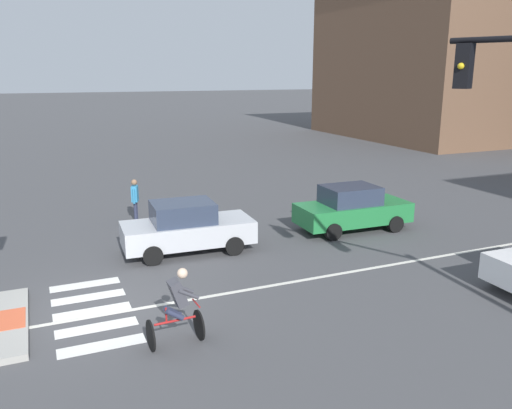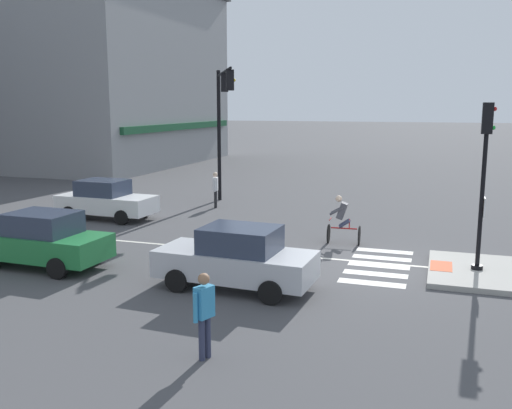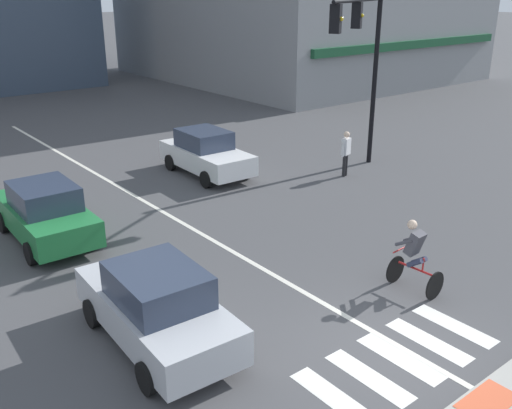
# 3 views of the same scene
# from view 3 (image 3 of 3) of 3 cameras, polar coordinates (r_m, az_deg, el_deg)

# --- Properties ---
(ground_plane) EXTENTS (300.00, 300.00, 0.00)m
(ground_plane) POSITION_cam_3_polar(r_m,az_deg,el_deg) (11.45, 13.71, -14.43)
(ground_plane) COLOR #474749
(tactile_pad_front) EXTENTS (1.10, 0.60, 0.01)m
(tactile_pad_front) POSITION_cam_3_polar(r_m,az_deg,el_deg) (10.60, 22.18, -17.79)
(tactile_pad_front) COLOR #DB5B38
(tactile_pad_front) RESTS_ON traffic_island
(crosswalk_stripe_a) EXTENTS (0.44, 1.80, 0.01)m
(crosswalk_stripe_a) POSITION_cam_3_polar(r_m,az_deg,el_deg) (10.28, 7.87, -18.60)
(crosswalk_stripe_a) COLOR silver
(crosswalk_stripe_a) RESTS_ON ground
(crosswalk_stripe_b) EXTENTS (0.44, 1.80, 0.01)m
(crosswalk_stripe_b) POSITION_cam_3_polar(r_m,az_deg,el_deg) (10.82, 11.24, -16.56)
(crosswalk_stripe_b) COLOR silver
(crosswalk_stripe_b) RESTS_ON ground
(crosswalk_stripe_c) EXTENTS (0.44, 1.80, 0.01)m
(crosswalk_stripe_c) POSITION_cam_3_polar(r_m,az_deg,el_deg) (11.39, 14.23, -14.67)
(crosswalk_stripe_c) COLOR silver
(crosswalk_stripe_c) RESTS_ON ground
(crosswalk_stripe_d) EXTENTS (0.44, 1.80, 0.01)m
(crosswalk_stripe_d) POSITION_cam_3_polar(r_m,az_deg,el_deg) (12.01, 16.87, -12.94)
(crosswalk_stripe_d) COLOR silver
(crosswalk_stripe_d) RESTS_ON ground
(crosswalk_stripe_e) EXTENTS (0.44, 1.80, 0.01)m
(crosswalk_stripe_e) POSITION_cam_3_polar(r_m,az_deg,el_deg) (12.65, 19.22, -11.36)
(crosswalk_stripe_e) COLOR silver
(crosswalk_stripe_e) RESTS_ON ground
(lane_centre_line) EXTENTS (0.14, 28.00, 0.01)m
(lane_centre_line) POSITION_cam_3_polar(r_m,az_deg,el_deg) (18.54, -10.57, 0.01)
(lane_centre_line) COLOR silver
(lane_centre_line) RESTS_ON ground
(traffic_light_mast) EXTENTS (5.21, 2.75, 6.38)m
(traffic_light_mast) POSITION_cam_3_polar(r_m,az_deg,el_deg) (20.53, 10.82, 14.90)
(traffic_light_mast) COLOR black
(traffic_light_mast) RESTS_ON ground
(car_green_westbound_far) EXTENTS (1.93, 4.14, 1.64)m
(car_green_westbound_far) POSITION_cam_3_polar(r_m,az_deg,el_deg) (16.43, -20.35, -0.75)
(car_green_westbound_far) COLOR #237A3D
(car_green_westbound_far) RESTS_ON ground
(car_silver_westbound_near) EXTENTS (2.00, 4.18, 1.64)m
(car_silver_westbound_near) POSITION_cam_3_polar(r_m,az_deg,el_deg) (11.22, -9.91, -9.98)
(car_silver_westbound_near) COLOR silver
(car_silver_westbound_near) RESTS_ON ground
(car_white_eastbound_far) EXTENTS (1.95, 4.15, 1.64)m
(car_white_eastbound_far) POSITION_cam_3_polar(r_m,az_deg,el_deg) (21.08, -5.03, 5.16)
(car_white_eastbound_far) COLOR white
(car_white_eastbound_far) RESTS_ON ground
(cyclist) EXTENTS (0.71, 1.12, 1.68)m
(cyclist) POSITION_cam_3_polar(r_m,az_deg,el_deg) (13.36, 15.57, -4.89)
(cyclist) COLOR black
(cyclist) RESTS_ON ground
(pedestrian_waiting_far_side) EXTENTS (0.53, 0.31, 1.67)m
(pedestrian_waiting_far_side) POSITION_cam_3_polar(r_m,az_deg,el_deg) (20.99, 8.98, 5.40)
(pedestrian_waiting_far_side) COLOR black
(pedestrian_waiting_far_side) RESTS_ON ground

